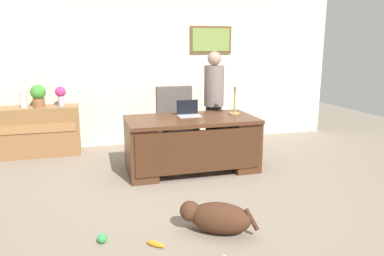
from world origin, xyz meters
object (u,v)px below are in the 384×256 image
at_px(dog_toy_ball, 102,238).
at_px(vase_with_flowers, 61,94).
at_px(potted_plant, 38,95).
at_px(dog_toy_plush, 156,244).
at_px(laptop, 188,112).
at_px(desk_lamp, 235,82).
at_px(armchair, 176,124).
at_px(person_standing, 214,102).
at_px(vase_empty, 23,99).
at_px(desk, 192,142).
at_px(credenza, 39,131).
at_px(dog_lying, 216,217).

bearing_deg(dog_toy_ball, vase_with_flowers, 98.82).
relative_size(potted_plant, dog_toy_plush, 1.97).
distance_m(laptop, desk_lamp, 0.81).
height_order(vase_with_flowers, dog_toy_plush, vase_with_flowers).
height_order(armchair, desk_lamp, desk_lamp).
relative_size(person_standing, desk_lamp, 2.76).
relative_size(dog_toy_ball, dog_toy_plush, 0.48).
xyz_separation_m(person_standing, laptop, (-0.58, -0.54, -0.04)).
bearing_deg(dog_toy_ball, potted_plant, 104.74).
bearing_deg(desk_lamp, vase_empty, 157.03).
bearing_deg(desk_lamp, armchair, 130.93).
relative_size(desk, laptop, 5.70).
xyz_separation_m(desk, laptop, (-0.00, 0.18, 0.41)).
bearing_deg(vase_empty, dog_toy_plush, -65.59).
bearing_deg(person_standing, dog_toy_plush, -118.72).
relative_size(desk, person_standing, 1.09).
bearing_deg(vase_with_flowers, vase_empty, 180.00).
bearing_deg(vase_with_flowers, potted_plant, 180.00).
bearing_deg(dog_toy_plush, desk_lamp, 52.46).
height_order(credenza, dog_lying, credenza).
relative_size(vase_with_flowers, potted_plant, 0.89).
bearing_deg(dog_lying, person_standing, 71.75).
xyz_separation_m(credenza, potted_plant, (0.03, 0.00, 0.60)).
distance_m(credenza, vase_with_flowers, 0.70).
bearing_deg(desk, credenza, 147.39).
xyz_separation_m(potted_plant, dog_toy_ball, (0.82, -3.13, -0.95)).
bearing_deg(dog_lying, desk, 81.79).
bearing_deg(dog_toy_plush, armchair, 73.00).
xyz_separation_m(credenza, person_standing, (2.77, -0.68, 0.46)).
bearing_deg(laptop, vase_empty, 152.76).
relative_size(laptop, potted_plant, 0.89).
relative_size(dog_lying, vase_with_flowers, 2.18).
distance_m(desk, dog_toy_ball, 2.22).
distance_m(dog_lying, vase_with_flowers, 3.68).
height_order(desk, desk_lamp, desk_lamp).
bearing_deg(laptop, dog_toy_ball, -124.97).
bearing_deg(dog_toy_ball, armchair, 63.28).
bearing_deg(credenza, dog_toy_ball, -74.67).
distance_m(credenza, dog_toy_ball, 3.27).
bearing_deg(credenza, desk_lamp, -24.32).
bearing_deg(desk_lamp, desk, -171.50).
bearing_deg(laptop, vase_with_flowers, 145.98).
bearing_deg(dog_toy_plush, vase_empty, 114.41).
bearing_deg(potted_plant, desk, -33.04).
height_order(dog_lying, dog_toy_ball, dog_lying).
bearing_deg(person_standing, desk, -128.69).
distance_m(person_standing, vase_with_flowers, 2.50).
bearing_deg(person_standing, armchair, 162.41).
bearing_deg(credenza, dog_lying, -59.10).
distance_m(armchair, desk_lamp, 1.30).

